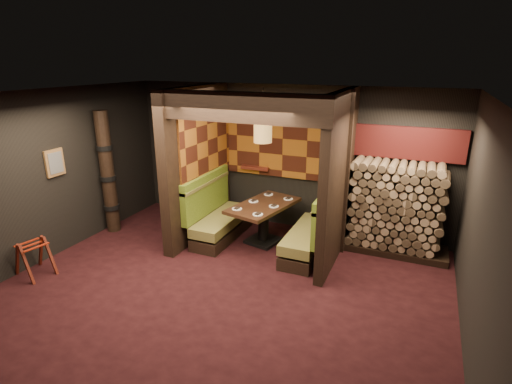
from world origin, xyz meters
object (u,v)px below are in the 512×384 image
(booth_bench_right, at_px, (313,233))
(firewood_stack, at_px, (400,209))
(dining_table, at_px, (263,216))
(booth_bench_left, at_px, (217,217))
(pendant_lamp, at_px, (263,129))
(luggage_rack, at_px, (34,256))
(totem_column, at_px, (108,174))

(booth_bench_right, height_order, firewood_stack, firewood_stack)
(dining_table, distance_m, firewood_stack, 2.43)
(booth_bench_left, xyz_separation_m, firewood_stack, (3.25, 0.70, 0.42))
(dining_table, bearing_deg, booth_bench_left, -172.24)
(booth_bench_right, height_order, dining_table, booth_bench_right)
(booth_bench_right, xyz_separation_m, dining_table, (-0.98, 0.12, 0.13))
(booth_bench_left, bearing_deg, booth_bench_right, 0.00)
(booth_bench_left, xyz_separation_m, pendant_lamp, (0.91, 0.07, 1.75))
(luggage_rack, height_order, totem_column, totem_column)
(booth_bench_left, bearing_deg, dining_table, 7.76)
(luggage_rack, bearing_deg, firewood_stack, 30.76)
(luggage_rack, bearing_deg, totem_column, 92.72)
(luggage_rack, bearing_deg, dining_table, 41.21)
(totem_column, relative_size, firewood_stack, 1.39)
(pendant_lamp, height_order, totem_column, pendant_lamp)
(luggage_rack, bearing_deg, booth_bench_right, 31.90)
(booth_bench_left, bearing_deg, firewood_stack, 12.17)
(pendant_lamp, relative_size, firewood_stack, 0.54)
(booth_bench_left, height_order, totem_column, totem_column)
(pendant_lamp, relative_size, totem_column, 0.39)
(booth_bench_left, xyz_separation_m, luggage_rack, (-2.00, -2.42, -0.08))
(booth_bench_left, distance_m, luggage_rack, 3.14)
(booth_bench_right, bearing_deg, pendant_lamp, 175.72)
(booth_bench_left, height_order, booth_bench_right, same)
(firewood_stack, bearing_deg, booth_bench_left, -167.83)
(booth_bench_left, distance_m, dining_table, 0.93)
(dining_table, bearing_deg, firewood_stack, 13.85)
(dining_table, xyz_separation_m, luggage_rack, (-2.91, -2.55, -0.21))
(booth_bench_right, xyz_separation_m, totem_column, (-3.98, -0.55, 0.79))
(luggage_rack, relative_size, totem_column, 0.28)
(booth_bench_right, xyz_separation_m, pendant_lamp, (-0.98, 0.07, 1.75))
(booth_bench_left, relative_size, totem_column, 0.67)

